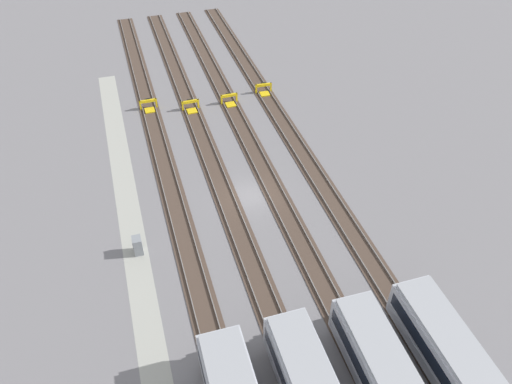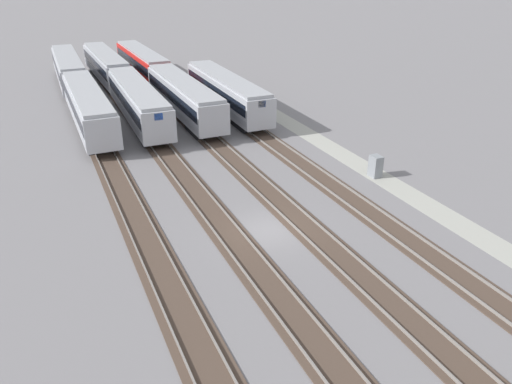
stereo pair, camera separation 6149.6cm
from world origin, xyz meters
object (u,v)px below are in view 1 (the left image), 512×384
object	(u,v)px
bumper_stop_middle_track	(230,100)
electrical_cabinet	(138,245)
bumper_stop_far_inner_track	(264,90)
bumper_stop_near_inner_track	(191,107)
bumper_stop_nearest_track	(149,106)

from	to	relation	value
bumper_stop_middle_track	electrical_cabinet	bearing A→B (deg)	-32.63
bumper_stop_far_inner_track	electrical_cabinet	xyz separation A→B (m)	(21.26, -17.38, 0.29)
bumper_stop_near_inner_track	bumper_stop_middle_track	size ratio (longest dim) A/B	1.00
bumper_stop_middle_track	bumper_stop_far_inner_track	world-z (taller)	same
bumper_stop_middle_track	bumper_stop_far_inner_track	size ratio (longest dim) A/B	1.00
bumper_stop_nearest_track	bumper_stop_near_inner_track	bearing A→B (deg)	71.21
bumper_stop_nearest_track	electrical_cabinet	world-z (taller)	electrical_cabinet
bumper_stop_middle_track	electrical_cabinet	world-z (taller)	electrical_cabinet
bumper_stop_middle_track	bumper_stop_far_inner_track	bearing A→B (deg)	104.43
bumper_stop_nearest_track	bumper_stop_far_inner_track	world-z (taller)	same
bumper_stop_nearest_track	electrical_cabinet	bearing A→B (deg)	-9.99
bumper_stop_nearest_track	bumper_stop_near_inner_track	world-z (taller)	same
bumper_stop_near_inner_track	bumper_stop_middle_track	distance (m)	4.53
bumper_stop_nearest_track	bumper_stop_middle_track	xyz separation A→B (m)	(1.48, 9.07, 0.00)
bumper_stop_near_inner_track	bumper_stop_nearest_track	bearing A→B (deg)	-108.79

